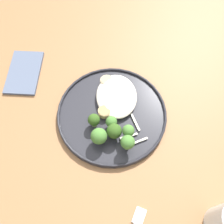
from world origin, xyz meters
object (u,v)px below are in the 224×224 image
(seared_scallop_front_small, at_px, (128,92))
(folded_napkin, at_px, (24,72))
(broccoli_floret_near_rim, at_px, (128,142))
(broccoli_floret_tall_stalk, at_px, (94,120))
(dinner_plate, at_px, (112,114))
(seared_scallop_on_noodles, at_px, (107,81))
(seared_scallop_tilted_round, at_px, (118,96))
(broccoli_floret_front_edge, at_px, (114,131))
(broccoli_floret_right_tilted, at_px, (99,136))
(broccoli_floret_split_head, at_px, (112,122))
(seared_scallop_large_seared, at_px, (109,99))
(seared_scallop_tiny_bay, at_px, (112,88))
(seared_scallop_left_edge, at_px, (105,112))
(seared_scallop_rear_pale, at_px, (120,88))
(broccoli_floret_center_pile, at_px, (128,131))

(seared_scallop_front_small, xyz_separation_m, folded_napkin, (-0.09, -0.30, -0.02))
(broccoli_floret_near_rim, distance_m, broccoli_floret_tall_stalk, 0.10)
(dinner_plate, height_order, seared_scallop_on_noodles, seared_scallop_on_noodles)
(seared_scallop_tilted_round, relative_size, broccoli_floret_tall_stalk, 0.79)
(seared_scallop_on_noodles, xyz_separation_m, broccoli_floret_front_edge, (0.16, 0.01, 0.02))
(broccoli_floret_front_edge, height_order, broccoli_floret_right_tilted, broccoli_floret_right_tilted)
(seared_scallop_front_small, bearing_deg, broccoli_floret_split_head, -27.52)
(seared_scallop_large_seared, height_order, seared_scallop_tilted_round, seared_scallop_tilted_round)
(folded_napkin, bearing_deg, seared_scallop_tilted_round, 69.52)
(seared_scallop_tiny_bay, relative_size, seared_scallop_left_edge, 0.72)
(seared_scallop_front_small, bearing_deg, seared_scallop_tilted_round, -71.07)
(seared_scallop_on_noodles, relative_size, broccoli_floret_near_rim, 0.61)
(seared_scallop_tiny_bay, bearing_deg, seared_scallop_left_edge, -17.17)
(seared_scallop_tilted_round, relative_size, seared_scallop_left_edge, 1.01)
(seared_scallop_on_noodles, xyz_separation_m, seared_scallop_tiny_bay, (0.02, 0.01, -0.00))
(seared_scallop_tiny_bay, xyz_separation_m, folded_napkin, (-0.07, -0.25, -0.02))
(seared_scallop_rear_pale, height_order, broccoli_floret_right_tilted, broccoli_floret_right_tilted)
(broccoli_floret_right_tilted, bearing_deg, seared_scallop_rear_pale, 157.99)
(seared_scallop_front_small, bearing_deg, broccoli_floret_tall_stalk, -46.80)
(seared_scallop_left_edge, height_order, broccoli_floret_split_head, broccoli_floret_split_head)
(dinner_plate, xyz_separation_m, folded_napkin, (-0.15, -0.25, -0.00))
(seared_scallop_front_small, distance_m, folded_napkin, 0.31)
(seared_scallop_tilted_round, xyz_separation_m, seared_scallop_left_edge, (0.05, -0.04, 0.00))
(seared_scallop_tilted_round, bearing_deg, seared_scallop_on_noodles, -149.89)
(seared_scallop_front_small, bearing_deg, seared_scallop_on_noodles, -123.44)
(dinner_plate, distance_m, seared_scallop_large_seared, 0.04)
(broccoli_floret_split_head, bearing_deg, dinner_plate, 176.06)
(broccoli_floret_center_pile, height_order, folded_napkin, broccoli_floret_center_pile)
(broccoli_floret_right_tilted, xyz_separation_m, broccoli_floret_tall_stalk, (-0.05, -0.01, -0.01))
(seared_scallop_left_edge, bearing_deg, broccoli_floret_right_tilted, -11.10)
(seared_scallop_tilted_round, xyz_separation_m, broccoli_floret_center_pile, (0.11, 0.02, 0.02))
(broccoli_floret_near_rim, xyz_separation_m, broccoli_floret_tall_stalk, (-0.07, -0.08, -0.01))
(seared_scallop_rear_pale, bearing_deg, dinner_plate, -19.64)
(seared_scallop_rear_pale, relative_size, seared_scallop_large_seared, 0.88)
(broccoli_floret_center_pile, xyz_separation_m, broccoli_floret_split_head, (-0.03, -0.04, -0.01))
(broccoli_floret_split_head, bearing_deg, seared_scallop_tilted_round, 166.88)
(seared_scallop_rear_pale, xyz_separation_m, folded_napkin, (-0.08, -0.28, -0.02))
(folded_napkin, bearing_deg, broccoli_floret_split_head, 53.53)
(broccoli_floret_front_edge, bearing_deg, seared_scallop_rear_pale, 170.62)
(seared_scallop_front_small, height_order, folded_napkin, seared_scallop_front_small)
(seared_scallop_on_noodles, xyz_separation_m, broccoli_floret_tall_stalk, (0.12, -0.04, 0.01))
(seared_scallop_tiny_bay, bearing_deg, broccoli_floret_front_edge, -0.00)
(seared_scallop_rear_pale, distance_m, broccoli_floret_tall_stalk, 0.12)
(broccoli_floret_right_tilted, distance_m, folded_napkin, 0.31)
(dinner_plate, bearing_deg, seared_scallop_on_noodles, -173.64)
(dinner_plate, bearing_deg, broccoli_floret_right_tilted, -24.19)
(broccoli_floret_tall_stalk, bearing_deg, seared_scallop_tilted_round, 140.54)
(broccoli_floret_tall_stalk, bearing_deg, seared_scallop_on_noodles, 164.00)
(seared_scallop_left_edge, distance_m, broccoli_floret_center_pile, 0.09)
(folded_napkin, bearing_deg, seared_scallop_front_small, 73.15)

